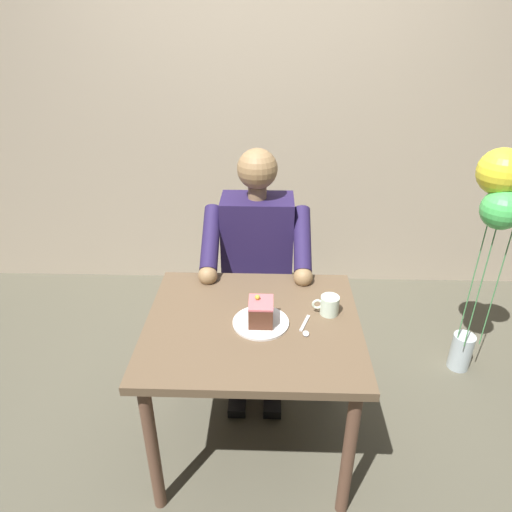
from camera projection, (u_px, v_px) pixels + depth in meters
name	position (u px, v px, depth m)	size (l,w,h in m)	color
ground_plane	(253.00, 441.00, 2.21)	(14.00, 14.00, 0.00)	#534F40
cafe_rear_panel	(262.00, 67.00, 2.88)	(6.40, 0.12, 3.00)	tan
dining_table	(253.00, 340.00, 1.91)	(0.87, 0.77, 0.71)	brown
chair	(258.00, 277.00, 2.59)	(0.42, 0.42, 0.90)	brown
seated_person	(257.00, 269.00, 2.36)	(0.53, 0.58, 1.25)	#251A45
dessert_plate	(261.00, 323.00, 1.85)	(0.23, 0.23, 0.01)	white
cake_slice	(261.00, 312.00, 1.83)	(0.10, 0.12, 0.12)	#583120
coffee_cup	(329.00, 305.00, 1.90)	(0.11, 0.08, 0.08)	silver
dessert_spoon	(305.00, 329.00, 1.82)	(0.05, 0.14, 0.01)	silver
balloon_display	(504.00, 204.00, 2.13)	(0.31, 0.27, 1.34)	#B2C1C6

